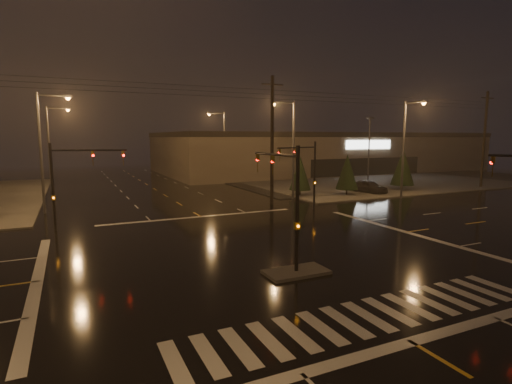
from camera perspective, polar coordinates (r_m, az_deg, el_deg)
ground at (r=22.62m, az=0.52°, el=-8.52°), size 140.00×140.00×0.00m
sidewalk_ne at (r=63.63m, az=13.33°, el=1.92°), size 36.00×36.00×0.12m
median_island at (r=19.24m, az=5.78°, el=-11.30°), size 3.00×1.60×0.15m
crosswalk at (r=15.50m, az=15.70°, el=-16.70°), size 15.00×2.60×0.01m
stop_bar_near at (r=14.21m, az=21.27°, el=-19.31°), size 16.00×0.50×0.01m
stop_bar_far at (r=32.61m, az=-7.88°, el=-3.50°), size 16.00×0.50×0.01m
parking_lot at (r=65.37m, az=17.86°, el=1.88°), size 50.00×24.00×0.08m
retail_building at (r=79.21m, az=9.06°, el=5.89°), size 60.20×28.30×7.20m
signal_mast_median at (r=19.16m, az=4.50°, el=-0.04°), size 0.25×4.59×6.00m
signal_mast_ne at (r=35.29m, az=7.36°, el=3.57°), size 4.84×1.86×6.00m
signal_mast_nw at (r=29.82m, az=-25.22°, el=2.12°), size 4.84×1.86×6.00m
streetlight_1 at (r=37.62m, az=-27.99°, el=6.05°), size 2.77×0.32×10.00m
streetlight_2 at (r=53.61m, az=-27.18°, el=6.36°), size 2.77×0.32×10.00m
streetlight_3 at (r=41.10m, az=5.00°, el=7.00°), size 2.77×0.32×10.00m
streetlight_4 at (r=59.26m, az=-4.81°, el=7.24°), size 2.77×0.32×10.00m
streetlight_6 at (r=43.95m, az=20.64°, el=6.59°), size 0.32×2.77×10.00m
utility_pole_1 at (r=37.81m, az=2.32°, el=7.46°), size 2.20×0.32×12.00m
utility_pole_2 at (r=58.07m, az=29.82°, el=6.56°), size 2.20×0.32×12.00m
conifer_0 at (r=43.54m, az=6.33°, el=2.69°), size 2.32×2.32×4.33m
conifer_1 at (r=44.96m, az=12.89°, el=2.82°), size 2.44×2.44×4.51m
conifer_2 at (r=50.85m, az=20.24°, el=3.38°), size 2.76×2.76×5.02m
car_parked at (r=47.47m, az=15.80°, el=0.75°), size 2.53×4.75×1.54m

